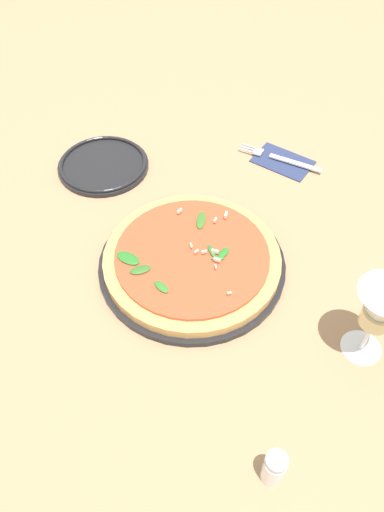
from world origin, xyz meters
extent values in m
plane|color=#9E7A56|center=(0.00, 0.00, 0.00)|extent=(6.00, 6.00, 0.00)
cylinder|color=black|center=(-0.01, -0.04, 0.01)|extent=(0.35, 0.35, 0.01)
cylinder|color=tan|center=(-0.01, -0.04, 0.02)|extent=(0.33, 0.33, 0.02)
cylinder|color=#C64728|center=(-0.01, -0.04, 0.03)|extent=(0.29, 0.29, 0.01)
ellipsoid|color=#316225|center=(0.02, 0.06, 0.04)|extent=(0.03, 0.04, 0.01)
ellipsoid|color=#2C7227|center=(-0.05, -0.06, 0.04)|extent=(0.02, 0.03, 0.01)
ellipsoid|color=#2F7027|center=(-0.03, 0.05, 0.04)|extent=(0.03, 0.02, 0.01)
ellipsoid|color=#2F6629|center=(-0.03, -0.07, 0.04)|extent=(0.03, 0.02, 0.01)
ellipsoid|color=#356A26|center=(0.04, -0.11, 0.04)|extent=(0.04, 0.05, 0.01)
ellipsoid|color=#276C24|center=(0.06, 0.06, 0.04)|extent=(0.05, 0.04, 0.01)
ellipsoid|color=#266D25|center=(-0.05, -0.08, 0.04)|extent=(0.02, 0.03, 0.01)
cube|color=beige|center=(-0.12, -0.02, 0.04)|extent=(0.01, 0.01, 0.00)
cube|color=beige|center=(-0.03, -0.05, 0.04)|extent=(0.01, 0.01, 0.01)
cube|color=beige|center=(0.02, -0.12, 0.04)|extent=(0.01, 0.01, 0.01)
cube|color=beige|center=(-0.02, -0.04, 0.04)|extent=(0.00, 0.01, 0.01)
cube|color=beige|center=(-0.06, -0.06, 0.04)|extent=(0.01, 0.01, 0.01)
cube|color=beige|center=(0.08, -0.09, 0.04)|extent=(0.01, 0.01, 0.01)
cube|color=beige|center=(0.00, -0.05, 0.04)|extent=(0.01, 0.01, 0.01)
cube|color=beige|center=(-0.04, -0.07, 0.04)|extent=(0.01, 0.01, 0.01)
cube|color=beige|center=(0.01, -0.15, 0.04)|extent=(0.01, 0.01, 0.01)
cube|color=beige|center=(-0.07, -0.04, 0.04)|extent=(0.01, 0.01, 0.00)
cylinder|color=white|center=(-0.33, -0.13, 0.00)|extent=(0.07, 0.07, 0.00)
cylinder|color=white|center=(-0.33, -0.13, 0.04)|extent=(0.01, 0.01, 0.07)
cone|color=white|center=(-0.33, -0.13, 0.12)|extent=(0.09, 0.09, 0.08)
cylinder|color=beige|center=(-0.33, -0.13, 0.09)|extent=(0.05, 0.05, 0.03)
cube|color=navy|center=(0.08, -0.40, 0.00)|extent=(0.15, 0.11, 0.01)
cube|color=silver|center=(0.05, -0.41, 0.01)|extent=(0.12, 0.06, 0.00)
cube|color=silver|center=(0.14, -0.37, 0.01)|extent=(0.03, 0.03, 0.00)
cube|color=silver|center=(0.16, -0.37, 0.01)|extent=(0.04, 0.02, 0.00)
cube|color=silver|center=(0.16, -0.36, 0.01)|extent=(0.04, 0.02, 0.00)
cube|color=silver|center=(0.16, -0.36, 0.01)|extent=(0.04, 0.02, 0.00)
cylinder|color=black|center=(0.34, -0.08, 0.01)|extent=(0.20, 0.20, 0.01)
torus|color=black|center=(0.34, -0.08, 0.01)|extent=(0.20, 0.20, 0.01)
cylinder|color=silver|center=(-0.37, 0.13, 0.03)|extent=(0.03, 0.03, 0.06)
cylinder|color=#B7B7BF|center=(-0.37, 0.13, 0.06)|extent=(0.03, 0.03, 0.01)
camera|label=1|loc=(-0.45, 0.36, 0.73)|focal=35.00mm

